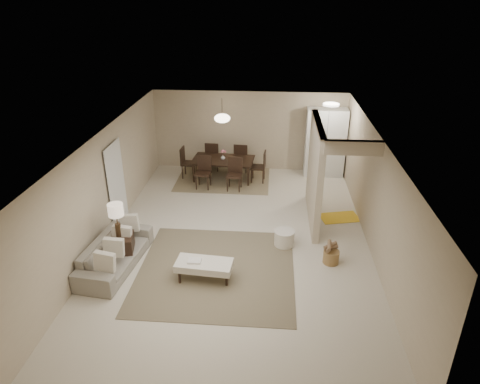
# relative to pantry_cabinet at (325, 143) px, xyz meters

# --- Properties ---
(floor) EXTENTS (9.00, 9.00, 0.00)m
(floor) POSITION_rel_pantry_cabinet_xyz_m (-2.35, -4.15, -1.05)
(floor) COLOR beige
(floor) RESTS_ON ground
(ceiling) EXTENTS (9.00, 9.00, 0.00)m
(ceiling) POSITION_rel_pantry_cabinet_xyz_m (-2.35, -4.15, 1.45)
(ceiling) COLOR white
(ceiling) RESTS_ON back_wall
(back_wall) EXTENTS (6.00, 0.00, 6.00)m
(back_wall) POSITION_rel_pantry_cabinet_xyz_m (-2.35, 0.35, 0.20)
(back_wall) COLOR #BAA78C
(back_wall) RESTS_ON floor
(left_wall) EXTENTS (0.00, 9.00, 9.00)m
(left_wall) POSITION_rel_pantry_cabinet_xyz_m (-5.35, -4.15, 0.20)
(left_wall) COLOR #BAA78C
(left_wall) RESTS_ON floor
(right_wall) EXTENTS (0.00, 9.00, 9.00)m
(right_wall) POSITION_rel_pantry_cabinet_xyz_m (0.65, -4.15, 0.20)
(right_wall) COLOR #BAA78C
(right_wall) RESTS_ON floor
(partition) EXTENTS (0.15, 2.50, 2.50)m
(partition) POSITION_rel_pantry_cabinet_xyz_m (-0.55, -2.90, 0.20)
(partition) COLOR #BAA78C
(partition) RESTS_ON floor
(doorway) EXTENTS (0.04, 0.90, 2.04)m
(doorway) POSITION_rel_pantry_cabinet_xyz_m (-5.32, -3.55, -0.03)
(doorway) COLOR black
(doorway) RESTS_ON floor
(pantry_cabinet) EXTENTS (1.20, 0.55, 2.10)m
(pantry_cabinet) POSITION_rel_pantry_cabinet_xyz_m (0.00, 0.00, 0.00)
(pantry_cabinet) COLOR white
(pantry_cabinet) RESTS_ON floor
(flush_light) EXTENTS (0.44, 0.44, 0.05)m
(flush_light) POSITION_rel_pantry_cabinet_xyz_m (-0.05, -0.95, 1.41)
(flush_light) COLOR white
(flush_light) RESTS_ON ceiling
(living_rug) EXTENTS (3.20, 3.20, 0.01)m
(living_rug) POSITION_rel_pantry_cabinet_xyz_m (-2.68, -5.35, -1.04)
(living_rug) COLOR brown
(living_rug) RESTS_ON floor
(sofa) EXTENTS (2.21, 1.07, 0.62)m
(sofa) POSITION_rel_pantry_cabinet_xyz_m (-4.80, -5.35, -0.74)
(sofa) COLOR gray
(sofa) RESTS_ON floor
(ottoman_bench) EXTENTS (1.16, 0.61, 0.40)m
(ottoman_bench) POSITION_rel_pantry_cabinet_xyz_m (-2.88, -5.65, -0.73)
(ottoman_bench) COLOR beige
(ottoman_bench) RESTS_ON living_rug
(side_table) EXTENTS (0.64, 0.64, 0.59)m
(side_table) POSITION_rel_pantry_cabinet_xyz_m (-4.75, -5.13, -0.75)
(side_table) COLOR black
(side_table) RESTS_ON floor
(table_lamp) EXTENTS (0.32, 0.32, 0.76)m
(table_lamp) POSITION_rel_pantry_cabinet_xyz_m (-4.75, -5.13, 0.11)
(table_lamp) COLOR #45311D
(table_lamp) RESTS_ON side_table
(round_pouf) EXTENTS (0.47, 0.47, 0.36)m
(round_pouf) POSITION_rel_pantry_cabinet_xyz_m (-1.27, -4.25, -0.87)
(round_pouf) COLOR beige
(round_pouf) RESTS_ON floor
(wicker_basket) EXTENTS (0.40, 0.40, 0.29)m
(wicker_basket) POSITION_rel_pantry_cabinet_xyz_m (-0.28, -4.87, -0.91)
(wicker_basket) COLOR olive
(wicker_basket) RESTS_ON floor
(dining_rug) EXTENTS (2.80, 2.10, 0.01)m
(dining_rug) POSITION_rel_pantry_cabinet_xyz_m (-3.08, -0.63, -1.04)
(dining_rug) COLOR #736547
(dining_rug) RESTS_ON floor
(dining_table) EXTENTS (1.90, 1.15, 0.65)m
(dining_table) POSITION_rel_pantry_cabinet_xyz_m (-3.08, -0.63, -0.73)
(dining_table) COLOR black
(dining_table) RESTS_ON dining_rug
(dining_chairs) EXTENTS (2.59, 1.94, 0.96)m
(dining_chairs) POSITION_rel_pantry_cabinet_xyz_m (-3.08, -0.63, -0.57)
(dining_chairs) COLOR black
(dining_chairs) RESTS_ON dining_rug
(vase) EXTENTS (0.14, 0.14, 0.14)m
(vase) POSITION_rel_pantry_cabinet_xyz_m (-3.08, -0.63, -0.33)
(vase) COLOR white
(vase) RESTS_ON dining_table
(yellow_mat) EXTENTS (1.08, 0.80, 0.01)m
(yellow_mat) POSITION_rel_pantry_cabinet_xyz_m (0.17, -2.84, -1.04)
(yellow_mat) COLOR yellow
(yellow_mat) RESTS_ON floor
(pendant_light) EXTENTS (0.46, 0.46, 0.71)m
(pendant_light) POSITION_rel_pantry_cabinet_xyz_m (-3.08, -0.63, 0.87)
(pendant_light) COLOR #45311D
(pendant_light) RESTS_ON ceiling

